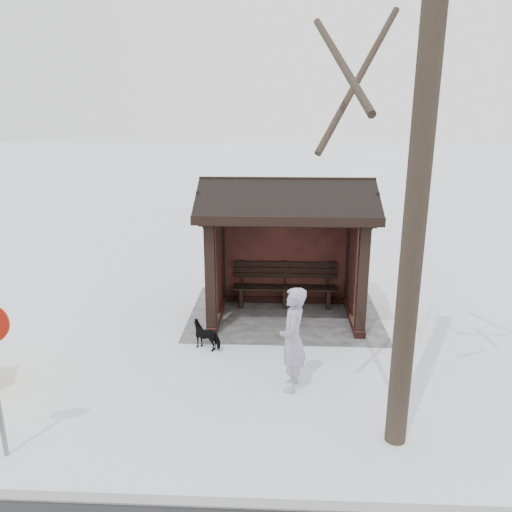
% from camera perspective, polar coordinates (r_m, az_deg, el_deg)
% --- Properties ---
extents(ground, '(120.00, 120.00, 0.00)m').
position_cam_1_polar(ground, '(11.14, 3.28, -7.00)').
color(ground, white).
rests_on(ground, ground).
extents(kerb, '(120.00, 0.15, 0.06)m').
position_cam_1_polar(kerb, '(6.46, 3.73, -26.64)').
color(kerb, gray).
rests_on(kerb, ground).
extents(trampled_patch, '(4.20, 3.20, 0.02)m').
position_cam_1_polar(trampled_patch, '(11.32, 3.27, -6.56)').
color(trampled_patch, gray).
rests_on(trampled_patch, ground).
extents(bus_shelter, '(3.60, 2.40, 3.09)m').
position_cam_1_polar(bus_shelter, '(10.63, 3.46, 4.13)').
color(bus_shelter, '#351A13').
rests_on(bus_shelter, ground).
extents(pedestrian, '(0.50, 0.69, 1.75)m').
position_cam_1_polar(pedestrian, '(8.12, 4.21, -9.49)').
color(pedestrian, '#9E96B0').
rests_on(pedestrian, ground).
extents(dog, '(0.70, 0.51, 0.54)m').
position_cam_1_polar(dog, '(9.72, -5.59, -8.94)').
color(dog, black).
rests_on(dog, ground).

